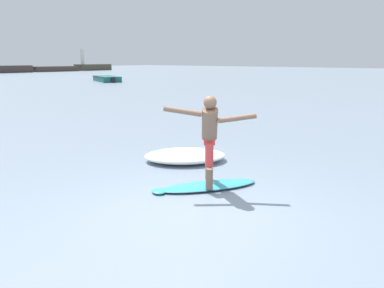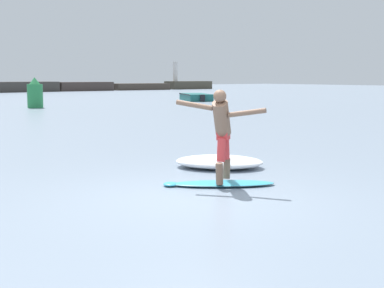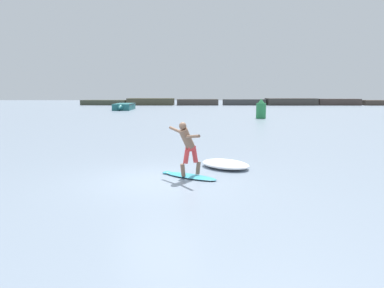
# 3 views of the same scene
# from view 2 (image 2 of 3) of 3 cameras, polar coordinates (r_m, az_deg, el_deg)

# --- Properties ---
(ground_plane) EXTENTS (200.00, 200.00, 0.00)m
(ground_plane) POSITION_cam_2_polar(r_m,az_deg,el_deg) (8.90, 0.21, -5.63)
(ground_plane) COLOR gray
(surfboard) EXTENTS (1.95, 1.54, 0.21)m
(surfboard) POSITION_cam_2_polar(r_m,az_deg,el_deg) (9.79, 3.13, -4.23)
(surfboard) COLOR #37A4BF
(surfboard) RESTS_ON ground
(surfer) EXTENTS (1.06, 1.35, 1.68)m
(surfer) POSITION_cam_2_polar(r_m,az_deg,el_deg) (9.53, 3.21, 1.73)
(surfer) COLOR brown
(surfer) RESTS_ON surfboard
(fishing_boat_near_jetty) EXTENTS (3.70, 5.42, 0.57)m
(fishing_boat_near_jetty) POSITION_cam_2_polar(r_m,az_deg,el_deg) (44.64, 0.38, 5.07)
(fishing_boat_near_jetty) COLOR #1D625F
(fishing_boat_near_jetty) RESTS_ON ground
(channel_marker_buoy) EXTENTS (0.97, 0.97, 1.94)m
(channel_marker_buoy) POSITION_cam_2_polar(r_m,az_deg,el_deg) (35.43, -16.40, 5.13)
(channel_marker_buoy) COLOR #288447
(channel_marker_buoy) RESTS_ON ground
(wave_foam_at_tail) EXTENTS (2.26, 2.28, 0.26)m
(wave_foam_at_tail) POSITION_cam_2_polar(r_m,az_deg,el_deg) (11.68, 2.91, -1.91)
(wave_foam_at_tail) COLOR white
(wave_foam_at_tail) RESTS_ON ground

